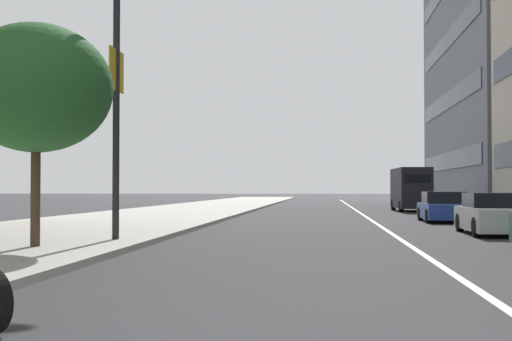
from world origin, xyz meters
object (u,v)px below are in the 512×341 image
Objects in this scene: car_approaching_light at (493,215)px; delivery_van_ahead at (411,188)px; street_tree_by_lamp_post at (36,88)px; street_lamp_with_banners at (130,43)px; car_far_down_avenue at (443,208)px.

delivery_van_ahead is at bearing 0.73° from car_approaching_light.
street_lamp_with_banners is at bearing -33.07° from street_tree_by_lamp_post.
car_approaching_light is 12.62m from street_lamp_with_banners.
delivery_van_ahead is 31.04m from street_lamp_with_banners.
car_far_down_avenue is at bearing -36.21° from street_tree_by_lamp_post.
car_far_down_avenue is 15.00m from delivery_van_ahead.
street_tree_by_lamp_post is (-16.28, 11.92, 3.18)m from car_far_down_avenue.
street_tree_by_lamp_post is at bearing 157.07° from delivery_van_ahead.
car_approaching_light is 1.05× the size of car_far_down_avenue.
delivery_van_ahead reaches higher than car_approaching_light.
car_approaching_light is 0.53× the size of street_lamp_with_banners.
car_far_down_avenue is at bearing 177.06° from delivery_van_ahead.
street_lamp_with_banners is at bearing 117.80° from car_approaching_light.
car_approaching_light is 14.60m from street_tree_by_lamp_post.
car_far_down_avenue is 0.50× the size of street_lamp_with_banners.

